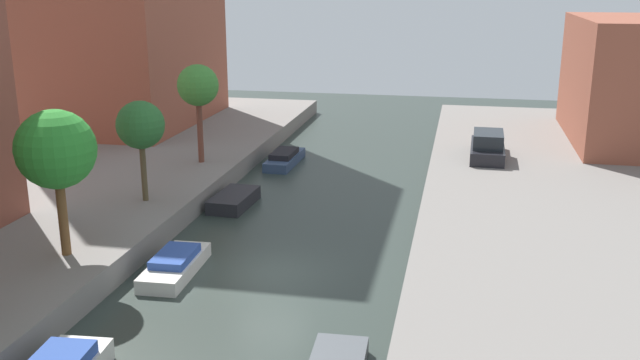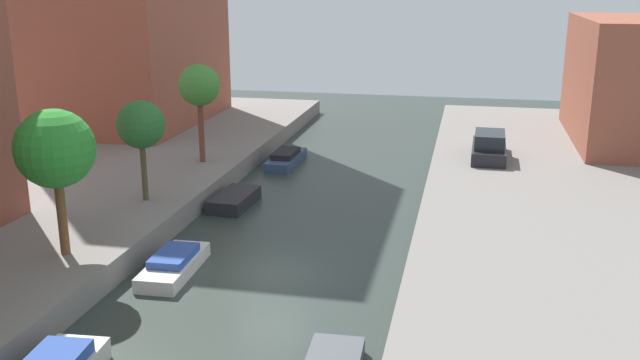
% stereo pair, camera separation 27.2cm
% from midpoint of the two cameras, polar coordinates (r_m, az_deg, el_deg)
% --- Properties ---
extents(ground_plane, '(84.00, 84.00, 0.00)m').
position_cam_midpoint_polar(ground_plane, '(26.23, -4.25, -7.60)').
color(ground_plane, '#2D3833').
extents(street_tree_2, '(2.75, 2.75, 5.23)m').
position_cam_midpoint_polar(street_tree_2, '(25.81, -20.86, 2.26)').
color(street_tree_2, brown).
rests_on(street_tree_2, quay_left).
extents(street_tree_3, '(2.09, 2.09, 4.45)m').
position_cam_midpoint_polar(street_tree_3, '(31.43, -14.55, 4.27)').
color(street_tree_3, brown).
rests_on(street_tree_3, quay_left).
extents(street_tree_4, '(2.17, 2.17, 5.21)m').
position_cam_midpoint_polar(street_tree_4, '(37.53, -10.04, 7.45)').
color(street_tree_4, brown).
rests_on(street_tree_4, quay_left).
extents(parked_car, '(1.88, 4.76, 1.48)m').
position_cam_midpoint_polar(parked_car, '(39.57, 13.20, 2.63)').
color(parked_car, black).
rests_on(parked_car, quay_right).
extents(moored_boat_left_2, '(1.64, 4.01, 0.82)m').
position_cam_midpoint_polar(moored_boat_left_2, '(26.63, -11.92, -6.73)').
color(moored_boat_left_2, beige).
rests_on(moored_boat_left_2, ground_plane).
extents(moored_boat_left_3, '(1.74, 3.34, 0.63)m').
position_cam_midpoint_polar(moored_boat_left_3, '(33.83, -7.21, -1.61)').
color(moored_boat_left_3, '#232328').
rests_on(moored_boat_left_3, ground_plane).
extents(moored_boat_left_4, '(1.48, 4.43, 0.85)m').
position_cam_midpoint_polar(moored_boat_left_4, '(41.16, -3.07, 1.75)').
color(moored_boat_left_4, '#33476B').
rests_on(moored_boat_left_4, ground_plane).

